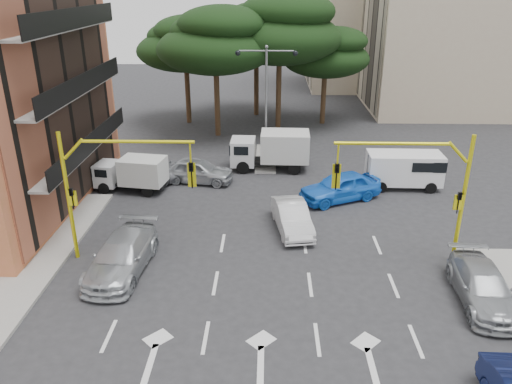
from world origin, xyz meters
TOP-DOWN VIEW (x-y plane):
  - ground at (0.00, 0.00)m, footprint 120.00×120.00m
  - median_strip at (0.00, 16.00)m, footprint 1.40×6.00m
  - apartment_beige_near at (19.95, 32.00)m, footprint 20.20×12.15m
  - apartment_beige_far at (12.95, 44.00)m, footprint 16.20×12.15m
  - pine_left_near at (-3.94, 21.96)m, footprint 9.15×9.15m
  - pine_center at (1.06, 23.96)m, footprint 9.98×9.98m
  - pine_left_far at (-6.94, 25.96)m, footprint 8.32×8.32m
  - pine_right at (5.06, 25.96)m, footprint 7.49×7.49m
  - pine_back at (-0.94, 28.96)m, footprint 9.15×9.15m
  - signal_mast_right at (6.80, 1.99)m, footprint 5.79×0.37m
  - signal_mast_left at (-6.80, 1.99)m, footprint 5.79×0.37m
  - street_lamp_center at (0.00, 16.00)m, footprint 4.16×0.36m
  - car_white_hatch at (1.43, 5.02)m, footprint 2.20×4.50m
  - car_blue_compact at (4.37, 8.89)m, footprint 5.18×3.82m
  - car_silver_wagon at (-6.16, 0.87)m, footprint 2.58×5.46m
  - car_silver_cross_a at (-8.00, 11.50)m, footprint 5.56×3.08m
  - car_silver_cross_b at (-4.27, 11.50)m, footprint 4.77×2.56m
  - car_silver_parked at (8.70, -1.03)m, footprint 2.25×4.91m
  - van_white at (8.50, 11.00)m, footprint 4.48×2.08m
  - box_truck_a at (-8.07, 10.00)m, footprint 4.53×2.47m
  - box_truck_b at (0.34, 13.97)m, footprint 5.35×2.37m

SIDE VIEW (x-z plane):
  - ground at x=0.00m, z-range 0.00..0.00m
  - median_strip at x=0.00m, z-range 0.00..0.15m
  - car_silver_parked at x=8.70m, z-range 0.00..1.39m
  - car_white_hatch at x=1.43m, z-range 0.00..1.42m
  - car_silver_cross_a at x=-8.00m, z-range 0.00..1.47m
  - car_silver_wagon at x=-6.16m, z-range 0.00..1.54m
  - car_silver_cross_b at x=-4.27m, z-range 0.00..1.54m
  - car_blue_compact at x=4.37m, z-range 0.00..1.64m
  - box_truck_a at x=-8.07m, z-range 0.00..2.11m
  - van_white at x=8.50m, z-range 0.00..2.22m
  - box_truck_b at x=0.34m, z-range 0.00..2.60m
  - signal_mast_right at x=6.80m, z-range 0.88..6.88m
  - signal_mast_left at x=-6.80m, z-range 0.88..6.88m
  - street_lamp_center at x=0.00m, z-range 1.54..9.31m
  - pine_right at x=5.06m, z-range 2.03..10.40m
  - pine_left_far at x=-6.94m, z-range 2.26..11.56m
  - pine_left_near at x=-3.94m, z-range 2.49..12.72m
  - pine_back at x=-0.94m, z-range 2.49..12.72m
  - pine_center at x=1.06m, z-range 2.72..13.88m
  - apartment_beige_far at x=12.95m, z-range 0.00..16.70m
  - apartment_beige_near at x=19.95m, z-range 0.00..18.70m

